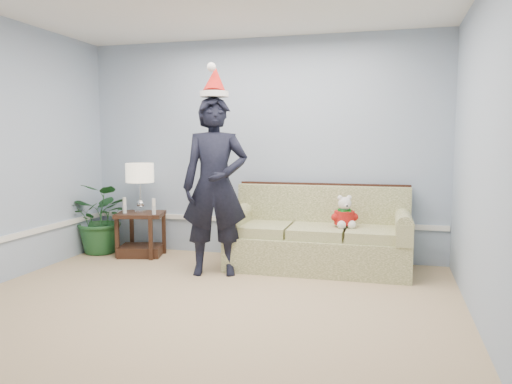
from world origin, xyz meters
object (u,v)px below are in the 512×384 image
Objects in this scene: houseplant at (103,218)px; man at (215,186)px; table_lamp at (140,175)px; teddy_bear at (344,216)px; sofa at (319,239)px; side_table at (141,239)px.

man is at bearing -18.13° from houseplant.
table_lamp is 1.35m from man.
sofa is at bearing 142.21° from teddy_bear.
side_table is 2.58m from teddy_bear.
houseplant is at bearing -177.99° from table_lamp.
man is 1.46m from teddy_bear.
teddy_bear is at bearing -16.91° from sofa.
man is 5.29× the size of teddy_bear.
side_table is at bearing -0.91° from houseplant.
houseplant is at bearing 178.84° from sofa.
sofa reaches higher than teddy_bear.
teddy_bear is at bearing -2.15° from side_table.
table_lamp is at bearing 138.34° from man.
table_lamp is 0.68× the size of houseplant.
side_table is (-2.25, 0.01, -0.12)m from sofa.
man reaches higher than houseplant.
sofa is 2.36m from table_lamp.
table_lamp is (-0.01, 0.03, 0.81)m from side_table.
table_lamp reaches higher than teddy_bear.
teddy_bear is (2.54, -0.10, 0.41)m from side_table.
side_table is 0.60m from houseplant.
side_table is 1.85× the size of teddy_bear.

